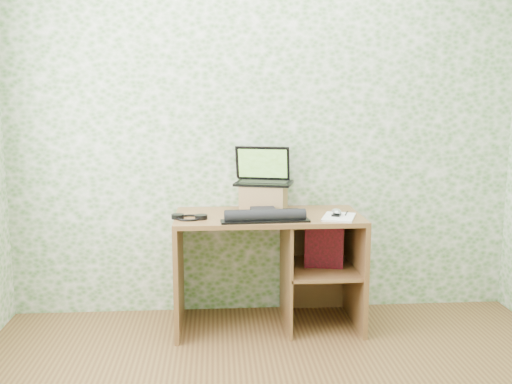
{
  "coord_description": "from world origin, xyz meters",
  "views": [
    {
      "loc": [
        -0.34,
        -2.16,
        1.5
      ],
      "look_at": [
        -0.08,
        1.39,
        0.91
      ],
      "focal_mm": 40.0,
      "sensor_mm": 36.0,
      "label": 1
    }
  ],
  "objects": [
    {
      "name": "pen",
      "position": [
        0.5,
        1.37,
        0.77
      ],
      "size": [
        0.05,
        0.12,
        0.01
      ],
      "primitive_type": "cylinder",
      "rotation": [
        1.57,
        0.0,
        -0.33
      ],
      "color": "black",
      "rests_on": "notepad"
    },
    {
      "name": "notepad",
      "position": [
        0.43,
        1.3,
        0.76
      ],
      "size": [
        0.26,
        0.31,
        0.01
      ],
      "primitive_type": "cube",
      "rotation": [
        0.0,
        0.0,
        -0.34
      ],
      "color": "white",
      "rests_on": "desk"
    },
    {
      "name": "red_box",
      "position": [
        0.37,
        1.44,
        0.54
      ],
      "size": [
        0.26,
        0.13,
        0.3
      ],
      "primitive_type": "cube",
      "rotation": [
        0.0,
        0.0,
        -0.19
      ],
      "color": "maroon",
      "rests_on": "desk"
    },
    {
      "name": "mouse",
      "position": [
        0.42,
        1.32,
        0.78
      ],
      "size": [
        0.09,
        0.11,
        0.03
      ],
      "primitive_type": "ellipsoid",
      "rotation": [
        0.0,
        0.0,
        -0.38
      ],
      "color": "#B5B5B8",
      "rests_on": "notepad"
    },
    {
      "name": "laptop",
      "position": [
        -0.02,
        1.62,
        0.98
      ],
      "size": [
        0.42,
        0.35,
        0.25
      ],
      "rotation": [
        0.0,
        0.0,
        -0.26
      ],
      "color": "black",
      "rests_on": "riser"
    },
    {
      "name": "riser",
      "position": [
        -0.02,
        1.58,
        0.84
      ],
      "size": [
        0.34,
        0.31,
        0.18
      ],
      "primitive_type": "cube",
      "rotation": [
        0.0,
        0.0,
        -0.26
      ],
      "color": "#A7804B",
      "rests_on": "desk"
    },
    {
      "name": "headphones",
      "position": [
        -0.5,
        1.34,
        0.76
      ],
      "size": [
        0.23,
        0.19,
        0.03
      ],
      "rotation": [
        0.0,
        0.0,
        -0.19
      ],
      "color": "black",
      "rests_on": "desk"
    },
    {
      "name": "keyboard",
      "position": [
        -0.04,
        1.29,
        0.78
      ],
      "size": [
        0.55,
        0.3,
        0.08
      ],
      "rotation": [
        0.0,
        0.0,
        0.06
      ],
      "color": "black",
      "rests_on": "desk"
    },
    {
      "name": "desk",
      "position": [
        0.08,
        1.47,
        0.48
      ],
      "size": [
        1.2,
        0.6,
        0.75
      ],
      "color": "brown",
      "rests_on": "floor"
    },
    {
      "name": "wall_back",
      "position": [
        0.0,
        1.75,
        1.3
      ],
      "size": [
        3.5,
        0.0,
        3.5
      ],
      "primitive_type": "plane",
      "rotation": [
        1.57,
        0.0,
        0.0
      ],
      "color": "silver",
      "rests_on": "ground"
    }
  ]
}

